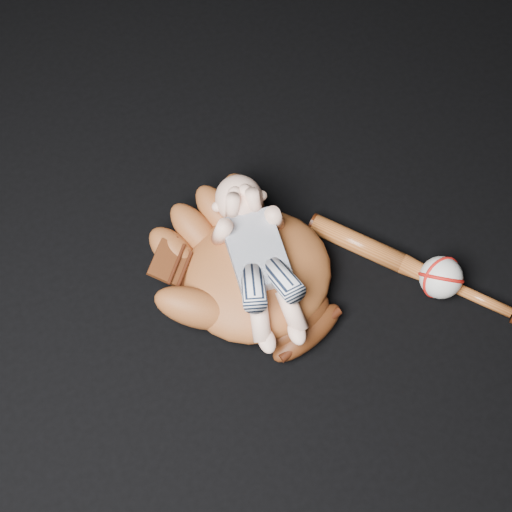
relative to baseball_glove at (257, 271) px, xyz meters
The scene contains 4 objects.
baseball_glove is the anchor object (origin of this frame).
newborn_baby 0.05m from the baseball_glove, 69.05° to the right, with size 0.16×0.35×0.14m, color beige, non-canonical shape.
baseball_bat 0.32m from the baseball_glove, 17.37° to the right, with size 0.04×0.45×0.04m, color brown, non-canonical shape.
baseball 0.36m from the baseball_glove, 22.76° to the right, with size 0.08×0.08×0.08m, color silver.
Camera 1 is at (-0.35, -0.44, 1.30)m, focal length 50.00 mm.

